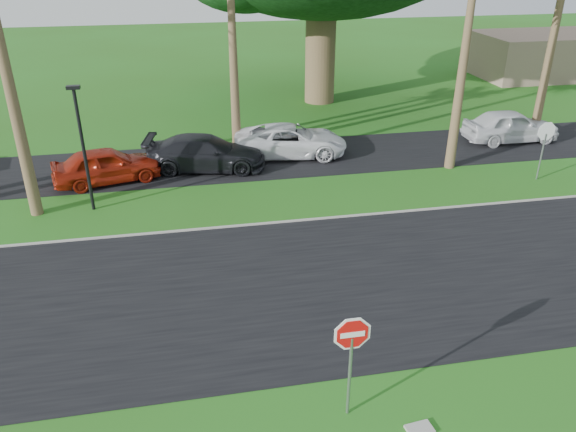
# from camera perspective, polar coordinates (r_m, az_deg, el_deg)

# --- Properties ---
(ground) EXTENTS (120.00, 120.00, 0.00)m
(ground) POSITION_cam_1_polar(r_m,az_deg,el_deg) (14.86, 0.84, -11.42)
(ground) COLOR #265715
(ground) RESTS_ON ground
(road) EXTENTS (120.00, 8.00, 0.02)m
(road) POSITION_cam_1_polar(r_m,az_deg,el_deg) (16.45, -0.58, -7.20)
(road) COLOR black
(road) RESTS_ON ground
(parking_strip) EXTENTS (120.00, 5.00, 0.02)m
(parking_strip) POSITION_cam_1_polar(r_m,az_deg,el_deg) (25.77, -4.82, 5.61)
(parking_strip) COLOR black
(parking_strip) RESTS_ON ground
(curb) EXTENTS (120.00, 0.12, 0.06)m
(curb) POSITION_cam_1_polar(r_m,az_deg,el_deg) (19.90, -2.69, -0.80)
(curb) COLOR gray
(curb) RESTS_ON ground
(stop_sign_near) EXTENTS (1.05, 0.07, 2.62)m
(stop_sign_near) POSITION_cam_1_polar(r_m,az_deg,el_deg) (11.60, 6.46, -13.07)
(stop_sign_near) COLOR gray
(stop_sign_near) RESTS_ON ground
(stop_sign_far) EXTENTS (1.05, 0.07, 2.62)m
(stop_sign_far) POSITION_cam_1_polar(r_m,az_deg,el_deg) (25.33, 24.64, 7.13)
(stop_sign_far) COLOR gray
(stop_sign_far) RESTS_ON ground
(streetlight_right) EXTENTS (0.45, 0.25, 4.64)m
(streetlight_right) POSITION_cam_1_polar(r_m,az_deg,el_deg) (21.31, -20.16, 7.11)
(streetlight_right) COLOR black
(streetlight_right) RESTS_ON ground
(building_far) EXTENTS (10.00, 6.00, 3.00)m
(building_far) POSITION_cam_1_polar(r_m,az_deg,el_deg) (46.50, 24.79, 14.65)
(building_far) COLOR gray
(building_far) RESTS_ON ground
(car_red) EXTENTS (4.61, 2.73, 1.47)m
(car_red) POSITION_cam_1_polar(r_m,az_deg,el_deg) (24.30, -17.94, 4.90)
(car_red) COLOR maroon
(car_red) RESTS_ON ground
(car_dark) EXTENTS (5.42, 2.94, 1.49)m
(car_dark) POSITION_cam_1_polar(r_m,az_deg,el_deg) (24.73, -8.37, 6.33)
(car_dark) COLOR black
(car_dark) RESTS_ON ground
(car_minivan) EXTENTS (5.48, 3.15, 1.44)m
(car_minivan) POSITION_cam_1_polar(r_m,az_deg,el_deg) (26.12, 0.27, 7.65)
(car_minivan) COLOR white
(car_minivan) RESTS_ON ground
(car_pickup) EXTENTS (4.67, 1.92, 1.58)m
(car_pickup) POSITION_cam_1_polar(r_m,az_deg,el_deg) (30.12, 21.69, 8.49)
(car_pickup) COLOR silver
(car_pickup) RESTS_ON ground
(utility_slab) EXTENTS (0.59, 0.41, 0.06)m
(utility_slab) POSITION_cam_1_polar(r_m,az_deg,el_deg) (12.67, 13.23, -20.33)
(utility_slab) COLOR #9C9C94
(utility_slab) RESTS_ON ground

